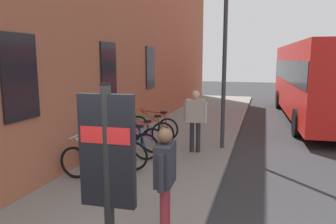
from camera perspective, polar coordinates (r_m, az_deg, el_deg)
The scene contains 14 objects.
ground at distance 9.27m, azimuth 17.27°, elevation -8.14°, with size 60.00×60.00×0.00m, color #2D2D30.
sidewalk_pavement at distance 11.47m, azimuth 3.36°, elevation -4.03°, with size 24.00×3.50×0.12m, color gray.
station_facade at distance 12.84m, azimuth -4.70°, elevation 17.37°, with size 22.00×0.65×9.02m.
bicycle_by_door at distance 7.15m, azimuth -12.64°, elevation -8.92°, with size 0.48×1.77×0.97m.
bicycle_leaning_wall at distance 7.82m, azimuth -9.79°, elevation -7.23°, with size 0.48×1.77×0.97m.
bicycle_beside_lamp at distance 8.51m, azimuth -7.42°, elevation -5.78°, with size 0.48×1.77×0.97m.
bicycle_far_end at distance 9.12m, azimuth -5.85°, elevation -4.71°, with size 0.48×1.77×0.97m.
bicycle_under_window at distance 9.88m, azimuth -3.89°, elevation -3.57°, with size 0.48×1.76×0.97m.
bicycle_nearest_sign at distance 10.61m, azimuth -2.57°, elevation -2.65°, with size 0.48×1.77×0.97m.
transit_info_sign at distance 3.16m, azimuth -10.67°, elevation -9.53°, with size 0.12×0.55×2.40m.
city_bus at distance 15.55m, azimuth 24.94°, elevation 5.59°, with size 10.62×3.11×3.35m.
pedestrian_near_bus at distance 8.97m, azimuth 4.88°, elevation -0.50°, with size 0.29×0.66×1.75m.
pedestrian_by_facade at distance 4.71m, azimuth -0.52°, elevation -10.54°, with size 0.63×0.27×1.65m.
street_lamp at distance 9.39m, azimuth 10.14°, elevation 13.15°, with size 0.28×0.28×5.51m.
Camera 1 is at (-2.85, -0.83, 2.74)m, focal length 34.24 mm.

